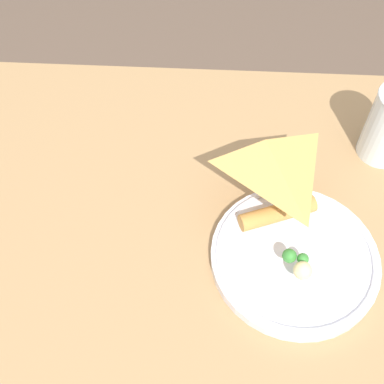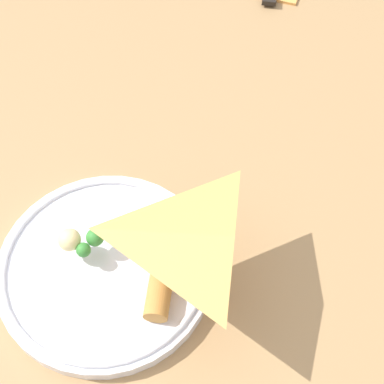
{
  "view_description": "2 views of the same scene",
  "coord_description": "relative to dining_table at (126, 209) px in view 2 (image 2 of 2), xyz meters",
  "views": [
    {
      "loc": [
        -0.0,
        0.25,
        1.29
      ],
      "look_at": [
        0.02,
        -0.12,
        0.78
      ],
      "focal_mm": 45.0,
      "sensor_mm": 36.0,
      "label": 1
    },
    {
      "loc": [
        -0.31,
        -0.26,
        1.28
      ],
      "look_at": [
        -0.01,
        -0.1,
        0.75
      ],
      "focal_mm": 55.0,
      "sensor_mm": 36.0,
      "label": 2
    }
  ],
  "objects": [
    {
      "name": "plate_pizza",
      "position": [
        -0.12,
        -0.06,
        0.11
      ],
      "size": [
        0.22,
        0.22,
        0.05
      ],
      "color": "white",
      "rests_on": "dining_table"
    },
    {
      "name": "ground_plane",
      "position": [
        0.0,
        0.0,
        -0.62
      ],
      "size": [
        6.0,
        6.0,
        0.0
      ],
      "primitive_type": "plane",
      "color": "brown"
    },
    {
      "name": "dining_table",
      "position": [
        0.0,
        0.0,
        0.0
      ],
      "size": [
        1.18,
        0.88,
        0.72
      ],
      "color": "#A87F51",
      "rests_on": "ground_plane"
    }
  ]
}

